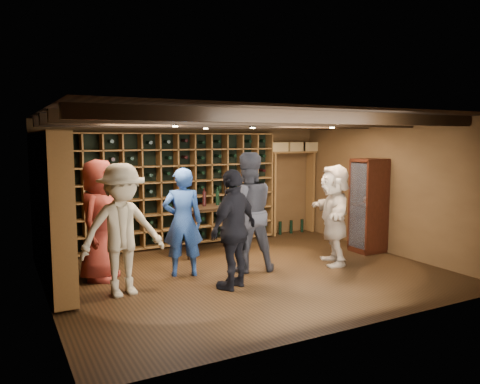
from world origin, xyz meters
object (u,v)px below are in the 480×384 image
man_blue_shirt (183,222)px  guest_beige (334,215)px  tasting_table (208,212)px  display_cabinet (368,207)px  guest_woman_black (234,229)px  guest_red_floral (99,220)px  man_grey_suit (247,212)px  guest_khaki (122,230)px

man_blue_shirt → guest_beige: size_ratio=1.00×
man_blue_shirt → tasting_table: man_blue_shirt is taller
guest_beige → tasting_table: size_ratio=1.38×
display_cabinet → guest_woman_black: display_cabinet is taller
guest_beige → man_blue_shirt: bearing=-76.6°
man_blue_shirt → guest_red_floral: size_ratio=0.93×
man_grey_suit → guest_khaki: 2.11m
guest_woman_black → tasting_table: (0.52, 2.09, -0.08)m
man_grey_suit → guest_beige: man_grey_suit is taller
guest_woman_black → guest_khaki: (-1.49, 0.44, 0.05)m
guest_khaki → guest_red_floral: bearing=92.2°
guest_beige → tasting_table: 2.35m
man_blue_shirt → man_grey_suit: bearing=-175.4°
man_blue_shirt → man_grey_suit: size_ratio=0.88×
display_cabinet → tasting_table: (-2.74, 1.33, -0.07)m
man_grey_suit → guest_woman_black: 0.94m
man_grey_suit → tasting_table: bearing=-72.9°
guest_beige → display_cabinet: bearing=134.0°
man_blue_shirt → guest_beige: (2.55, -0.55, 0.00)m
guest_beige → guest_woman_black: bearing=-54.3°
display_cabinet → tasting_table: display_cabinet is taller
man_blue_shirt → guest_beige: guest_beige is taller
guest_red_floral → tasting_table: 2.28m
guest_red_floral → guest_woman_black: 2.10m
display_cabinet → guest_beige: size_ratio=1.02×
guest_red_floral → guest_woman_black: size_ratio=1.07×
guest_khaki → tasting_table: guest_khaki is taller
guest_red_floral → guest_khaki: 0.90m
guest_khaki → guest_beige: 3.62m
display_cabinet → tasting_table: bearing=154.1°
guest_woman_black → guest_beige: 2.16m
guest_red_floral → guest_woman_black: guest_red_floral is taller
display_cabinet → man_blue_shirt: bearing=177.3°
man_blue_shirt → guest_woman_black: 1.03m
man_grey_suit → guest_beige: 1.57m
guest_red_floral → tasting_table: size_ratio=1.48×
man_blue_shirt → tasting_table: (0.94, 1.15, -0.07)m
guest_khaki → tasting_table: (2.01, 1.65, -0.13)m
guest_khaki → tasting_table: 2.60m
man_grey_suit → guest_red_floral: size_ratio=1.05×
display_cabinet → guest_red_floral: bearing=173.4°
guest_red_floral → guest_woman_black: (1.63, -1.33, -0.06)m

